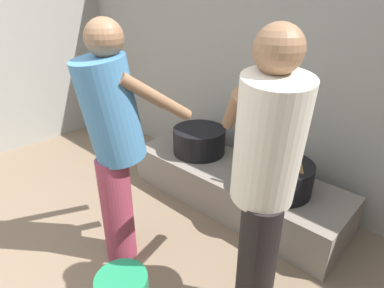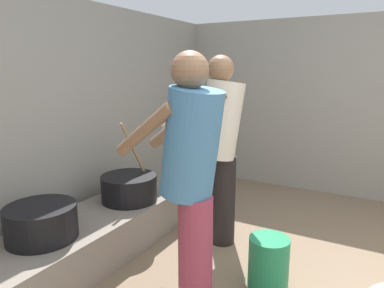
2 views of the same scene
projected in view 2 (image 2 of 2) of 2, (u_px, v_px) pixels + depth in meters
The scene contains 7 objects.
block_enclosure_rear at pixel (36, 125), 2.80m from camera, with size 5.30×0.20×2.01m, color gray.
hearth_ledge at pixel (93, 237), 2.74m from camera, with size 1.85×0.60×0.33m, color slate.
cooking_pot_main at pixel (129, 188), 3.02m from camera, with size 0.47×0.47×0.67m.
cooking_pot_secondary at pixel (41, 222), 2.34m from camera, with size 0.46×0.46×0.23m.
cook_in_blue_shirt at pixel (191, 173), 1.97m from camera, with size 0.43×0.69×1.54m.
cook_in_cream_shirt at pixel (220, 140), 2.82m from camera, with size 0.67×0.69×1.54m.
bucket_green_plastic at pixel (269, 263), 2.34m from camera, with size 0.27×0.27×0.36m, color #1E7A4C.
Camera 2 is at (-1.81, 0.20, 1.44)m, focal length 33.08 mm.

